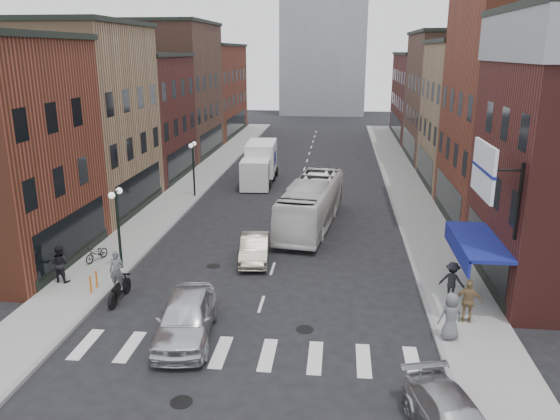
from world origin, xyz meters
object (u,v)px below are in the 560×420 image
object	(u,v)px
transit_bus	(311,203)
streetlamp_far	(193,159)
bike_rack	(94,282)
sedan_left_near	(186,317)
parked_bicycle	(97,253)
sedan_left_far	(255,248)
ped_left_solo	(60,264)
streetlamp_near	(117,214)
ped_right_b	(468,301)
ped_right_c	(451,316)
ped_right_a	(452,281)
billboard_sign	(486,171)
box_truck	(260,164)
motorcycle_rider	(118,278)

from	to	relation	value
transit_bus	streetlamp_far	bearing A→B (deg)	154.30
bike_rack	sedan_left_near	xyz separation A→B (m)	(5.20, -3.42, 0.30)
parked_bicycle	sedan_left_far	bearing A→B (deg)	27.02
streetlamp_far	ped_left_solo	xyz separation A→B (m)	(-2.12, -15.94, -1.88)
streetlamp_near	ped_right_b	world-z (taller)	streetlamp_near
streetlamp_near	ped_right_c	size ratio (longest dim) A/B	2.25
streetlamp_far	ped_right_c	size ratio (longest dim) A/B	2.25
bike_rack	ped_right_a	xyz separation A→B (m)	(15.71, 0.84, 0.44)
ped_left_solo	ped_right_c	size ratio (longest dim) A/B	0.97
billboard_sign	sedan_left_far	world-z (taller)	billboard_sign
ped_right_a	ped_right_b	bearing A→B (deg)	119.18
sedan_left_near	ped_right_b	bearing A→B (deg)	4.90
sedan_left_near	box_truck	bearing A→B (deg)	85.45
bike_rack	box_truck	distance (m)	22.35
streetlamp_far	parked_bicycle	bearing A→B (deg)	-96.79
streetlamp_far	ped_right_b	size ratio (longest dim) A/B	2.32
billboard_sign	box_truck	distance (m)	26.02
parked_bicycle	ped_left_solo	xyz separation A→B (m)	(-0.54, -2.66, 0.48)
streetlamp_near	ped_right_a	xyz separation A→B (m)	(15.51, -1.86, -1.93)
bike_rack	motorcycle_rider	world-z (taller)	motorcycle_rider
ped_right_b	motorcycle_rider	bearing A→B (deg)	6.88
sedan_left_far	ped_right_c	xyz separation A→B (m)	(8.46, -7.36, 0.40)
sedan_left_near	bike_rack	bearing A→B (deg)	140.13
sedan_left_far	bike_rack	bearing A→B (deg)	-150.12
sedan_left_far	streetlamp_far	bearing A→B (deg)	112.05
parked_bicycle	ped_right_a	bearing A→B (deg)	9.25
ped_right_b	transit_bus	bearing A→B (deg)	-51.34
ped_right_c	parked_bicycle	bearing A→B (deg)	-35.58
sedan_left_far	ped_right_b	world-z (taller)	ped_right_b
streetlamp_far	ped_right_a	size ratio (longest dim) A/B	2.45
streetlamp_far	ped_right_c	xyz separation A→B (m)	(14.80, -19.36, -1.85)
streetlamp_far	parked_bicycle	world-z (taller)	streetlamp_far
motorcycle_rider	ped_left_solo	size ratio (longest dim) A/B	1.31
streetlamp_far	ped_right_c	world-z (taller)	streetlamp_far
motorcycle_rider	ped_right_a	xyz separation A→B (m)	(14.28, 1.49, -0.09)
billboard_sign	streetlamp_near	distance (m)	16.68
ped_right_a	ped_right_b	distance (m)	2.10
box_truck	sedan_left_near	world-z (taller)	box_truck
sedan_left_far	ped_right_a	size ratio (longest dim) A/B	2.41
transit_bus	ped_right_a	distance (m)	11.96
streetlamp_far	ped_right_c	bearing A→B (deg)	-52.60
streetlamp_near	motorcycle_rider	xyz separation A→B (m)	(1.23, -3.35, -1.84)
streetlamp_far	ped_right_b	distance (m)	23.94
ped_right_b	billboard_sign	bearing A→B (deg)	-109.79
motorcycle_rider	ped_left_solo	xyz separation A→B (m)	(-3.35, 1.41, -0.05)
bike_rack	ped_right_b	world-z (taller)	ped_right_b
billboard_sign	ped_left_solo	bearing A→B (deg)	175.08
bike_rack	ped_left_solo	distance (m)	2.12
streetlamp_far	box_truck	world-z (taller)	streetlamp_far
bike_rack	sedan_left_near	distance (m)	6.23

